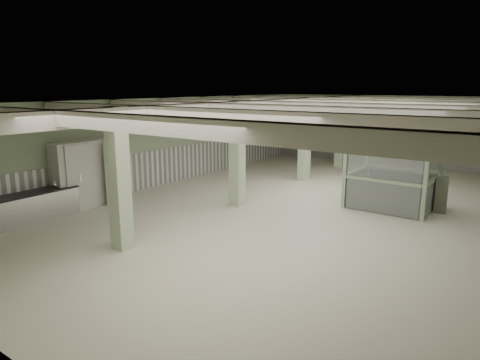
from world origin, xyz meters
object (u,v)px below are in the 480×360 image
Objects in this scene: prep_counter at (3,214)px; filing_cabinet at (441,195)px; walkin_cooler at (89,172)px; guard_booth at (394,162)px.

prep_counter is 13.61m from filing_cabinet.
prep_counter is at bearing -88.41° from walkin_cooler.
filing_cabinet is (10.05, 6.23, -0.60)m from walkin_cooler.
filing_cabinet reaches higher than prep_counter.
prep_counter is at bearing -132.97° from guard_booth.
walkin_cooler reaches higher than prep_counter.
prep_counter is 1.77× the size of walkin_cooler.
guard_booth is at bearing -178.10° from filing_cabinet.
guard_booth is at bearing 46.48° from prep_counter.
walkin_cooler is 10.39m from guard_booth.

